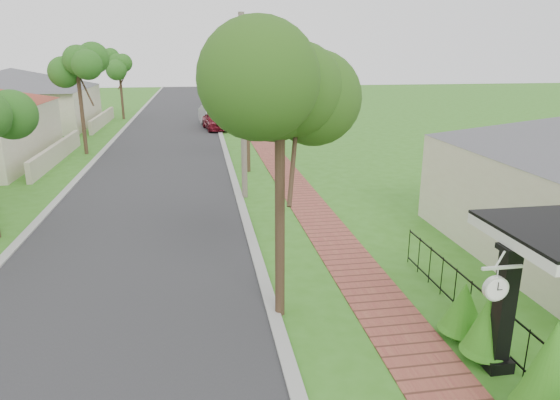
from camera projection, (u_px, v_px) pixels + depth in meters
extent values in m
plane|color=#35721B|center=(253.00, 360.00, 9.80)|extent=(160.00, 160.00, 0.00)
cube|color=#28282B|center=(162.00, 158.00, 28.25)|extent=(7.00, 120.00, 0.02)
cube|color=#9E9E99|center=(227.00, 156.00, 28.81)|extent=(0.30, 120.00, 0.10)
cube|color=#9E9E99|center=(95.00, 160.00, 27.70)|extent=(0.30, 120.00, 0.10)
cube|color=#98513C|center=(271.00, 155.00, 29.21)|extent=(1.50, 120.00, 0.03)
cube|color=black|center=(504.00, 309.00, 9.18)|extent=(0.30, 0.30, 2.52)
cube|color=black|center=(496.00, 362.00, 9.51)|extent=(0.48, 0.48, 0.24)
cube|color=black|center=(512.00, 249.00, 8.84)|extent=(0.42, 0.42, 0.10)
cube|color=black|center=(489.00, 297.00, 10.27)|extent=(0.03, 8.00, 0.03)
cube|color=black|center=(484.00, 332.00, 10.50)|extent=(0.03, 8.00, 0.03)
cylinder|color=black|center=(551.00, 376.00, 8.51)|extent=(0.02, 0.02, 1.00)
cylinder|color=black|center=(526.00, 353.00, 9.14)|extent=(0.02, 0.02, 1.00)
cylinder|color=black|center=(505.00, 334.00, 9.77)|extent=(0.02, 0.02, 1.00)
cylinder|color=black|center=(486.00, 317.00, 10.40)|extent=(0.02, 0.02, 1.00)
cylinder|color=black|center=(470.00, 302.00, 11.03)|extent=(0.02, 0.02, 1.00)
cylinder|color=black|center=(455.00, 288.00, 11.66)|extent=(0.02, 0.02, 1.00)
cylinder|color=black|center=(442.00, 276.00, 12.29)|extent=(0.02, 0.02, 1.00)
cylinder|color=black|center=(430.00, 265.00, 12.92)|extent=(0.02, 0.02, 1.00)
cylinder|color=black|center=(419.00, 255.00, 13.55)|extent=(0.02, 0.02, 1.00)
cylinder|color=black|center=(409.00, 246.00, 14.18)|extent=(0.02, 0.02, 1.00)
cylinder|color=#382619|center=(248.00, 126.00, 24.51)|extent=(0.22, 0.22, 4.55)
sphere|color=#174C14|center=(247.00, 76.00, 23.82)|extent=(1.70, 1.70, 1.70)
cylinder|color=#382619|center=(229.00, 98.00, 37.70)|extent=(0.22, 0.22, 4.90)
sphere|color=#174C14|center=(228.00, 62.00, 36.96)|extent=(1.70, 1.70, 1.70)
cylinder|color=#382619|center=(221.00, 89.00, 51.04)|extent=(0.22, 0.22, 4.20)
sphere|color=#174C14|center=(220.00, 67.00, 50.41)|extent=(1.70, 1.70, 1.70)
cylinder|color=#382619|center=(82.00, 112.00, 28.76)|extent=(0.22, 0.22, 4.90)
sphere|color=#174C14|center=(77.00, 66.00, 28.02)|extent=(1.70, 1.70, 1.70)
cylinder|color=#382619|center=(122.00, 93.00, 43.94)|extent=(0.22, 0.22, 4.55)
sphere|color=#174C14|center=(119.00, 65.00, 43.25)|extent=(1.70, 1.70, 1.70)
cone|color=#1D6B15|center=(551.00, 363.00, 7.82)|extent=(0.93, 0.93, 1.47)
sphere|color=#1D6B15|center=(485.00, 346.00, 9.70)|extent=(0.72, 0.72, 0.72)
cone|color=#1D6B15|center=(488.00, 321.00, 9.54)|extent=(0.82, 0.82, 1.13)
sphere|color=#1D6B15|center=(462.00, 325.00, 10.54)|extent=(0.76, 0.76, 0.76)
cone|color=#1D6B15|center=(464.00, 304.00, 10.40)|extent=(0.87, 0.87, 0.97)
cube|color=#BFB299|center=(57.00, 153.00, 27.26)|extent=(0.25, 10.00, 1.00)
cube|color=beige|center=(17.00, 108.00, 39.23)|extent=(11.00, 10.00, 3.00)
pyramid|color=#4C4C51|center=(12.00, 78.00, 38.57)|extent=(15.56, 15.56, 1.60)
cube|color=#BFB299|center=(103.00, 119.00, 40.50)|extent=(0.25, 10.00, 1.00)
imported|color=maroon|center=(216.00, 121.00, 38.29)|extent=(2.21, 4.29, 1.40)
imported|color=silver|center=(215.00, 116.00, 39.88)|extent=(2.64, 5.21, 1.64)
cylinder|color=#382619|center=(280.00, 215.00, 10.82)|extent=(0.22, 0.22, 4.81)
sphere|color=#315C1A|center=(280.00, 96.00, 10.10)|extent=(2.39, 2.39, 2.39)
cylinder|color=#726659|center=(243.00, 109.00, 19.70)|extent=(0.24, 0.24, 7.24)
cube|color=#726659|center=(241.00, 23.00, 18.78)|extent=(1.20, 0.08, 0.08)
cube|color=white|center=(502.00, 267.00, 8.44)|extent=(0.75, 0.05, 0.05)
cylinder|color=white|center=(497.00, 277.00, 8.48)|extent=(0.02, 0.02, 0.32)
cylinder|color=white|center=(495.00, 288.00, 8.54)|extent=(0.45, 0.10, 0.45)
cylinder|color=white|center=(497.00, 290.00, 8.49)|extent=(0.38, 0.01, 0.38)
cylinder|color=white|center=(494.00, 287.00, 8.59)|extent=(0.38, 0.01, 0.38)
cube|color=black|center=(498.00, 286.00, 8.46)|extent=(0.02, 0.01, 0.15)
cube|color=black|center=(500.00, 290.00, 8.49)|extent=(0.10, 0.01, 0.02)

